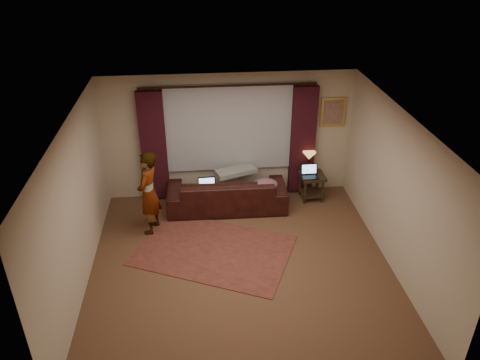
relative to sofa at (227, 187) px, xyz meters
name	(u,v)px	position (x,y,z in m)	size (l,w,h in m)	color
floor	(241,267)	(0.09, -1.89, -0.48)	(5.00, 5.00, 0.01)	brown
ceiling	(241,122)	(0.09, -1.89, 2.12)	(5.00, 5.00, 0.02)	silver
wall_back	(229,136)	(0.09, 0.61, 0.82)	(5.00, 0.02, 2.60)	#C0AE95
wall_front	(265,320)	(0.09, -4.39, 0.82)	(5.00, 0.02, 2.60)	#C0AE95
wall_left	(76,209)	(-2.41, -1.89, 0.82)	(0.02, 5.00, 2.60)	#C0AE95
wall_right	(397,192)	(2.59, -1.89, 0.82)	(0.02, 5.00, 2.60)	#C0AE95
sheer_curtain	(229,128)	(0.09, 0.55, 1.02)	(2.50, 0.05, 1.80)	#A1A0A8
drape_left	(154,147)	(-1.41, 0.50, 0.70)	(0.50, 0.14, 2.30)	black
drape_right	(303,141)	(1.59, 0.50, 0.70)	(0.50, 0.14, 2.30)	black
curtain_rod	(228,86)	(0.09, 0.50, 1.90)	(0.04, 0.04, 3.40)	black
picture_frame	(333,112)	(2.19, 0.58, 1.27)	(0.50, 0.04, 0.60)	gold
sofa	(227,187)	(0.00, 0.00, 0.00)	(2.35, 1.02, 0.95)	black
throw_blanket	(236,160)	(0.20, 0.23, 0.48)	(0.82, 0.33, 0.10)	gray
clothing_pile	(265,185)	(0.74, -0.18, 0.11)	(0.50, 0.38, 0.21)	#804F5D
laptop_sofa	(207,186)	(-0.39, -0.16, 0.12)	(0.34, 0.37, 0.25)	black
area_rug	(214,250)	(-0.34, -1.41, -0.47)	(2.61, 1.74, 0.01)	brown
end_table	(311,187)	(1.77, 0.18, -0.19)	(0.49, 0.49, 0.56)	black
tiffany_lamp	(309,162)	(1.71, 0.35, 0.30)	(0.27, 0.27, 0.43)	olive
laptop_table	(310,172)	(1.69, 0.08, 0.21)	(0.33, 0.36, 0.24)	black
person	(149,193)	(-1.46, -0.66, 0.33)	(0.47, 0.47, 1.61)	gray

